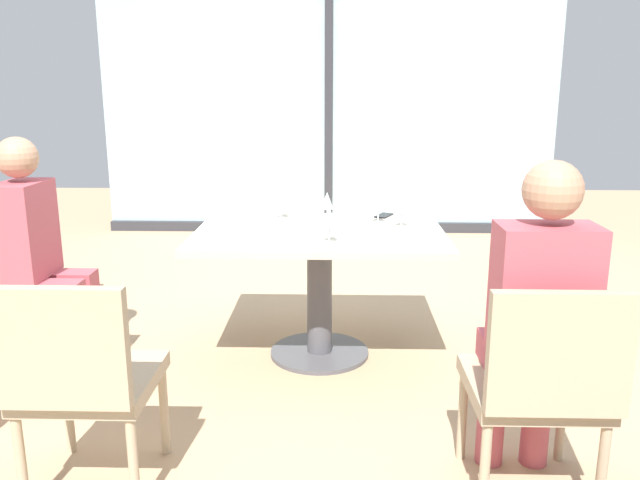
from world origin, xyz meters
name	(u,v)px	position (x,y,z in m)	size (l,w,h in m)	color
ground_plane	(320,354)	(0.00, 0.00, 0.00)	(12.00, 12.00, 0.00)	tan
window_wall_backdrop	(329,115)	(0.00, 3.20, 1.21)	(4.61, 0.10, 2.70)	#9BB7BC
dining_table_main	(319,260)	(0.00, 0.00, 0.56)	(1.35, 0.96, 0.73)	#BCB29E
chair_front_right	(541,380)	(0.81, -1.32, 0.50)	(0.46, 0.50, 0.87)	tan
chair_side_end	(22,288)	(-1.50, -0.35, 0.50)	(0.50, 0.46, 0.87)	tan
chair_front_left	(81,375)	(-0.81, -1.32, 0.50)	(0.46, 0.50, 0.87)	tan
person_front_right	(536,314)	(0.81, -1.21, 0.70)	(0.34, 0.39, 1.26)	#B24C56
person_side_end	(39,250)	(-1.39, -0.35, 0.70)	(0.39, 0.34, 1.26)	#B24C56
wine_glass_0	(379,200)	(0.33, 0.20, 0.86)	(0.07, 0.07, 0.18)	silver
wine_glass_1	(327,201)	(0.04, 0.15, 0.86)	(0.07, 0.07, 0.18)	silver
wine_glass_2	(402,204)	(0.45, 0.08, 0.86)	(0.07, 0.07, 0.18)	silver
wine_glass_3	(280,197)	(-0.24, 0.30, 0.86)	(0.07, 0.07, 0.18)	silver
wine_glass_4	(329,217)	(0.06, -0.29, 0.86)	(0.07, 0.07, 0.18)	silver
coffee_cup	(414,227)	(0.50, -0.10, 0.78)	(0.08, 0.08, 0.09)	white
cell_phone_on_table	(384,215)	(0.38, 0.39, 0.73)	(0.07, 0.14, 0.01)	black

